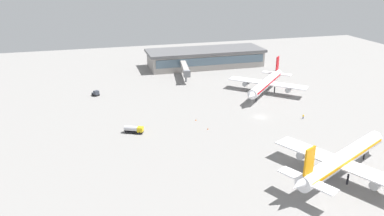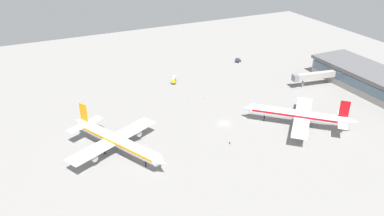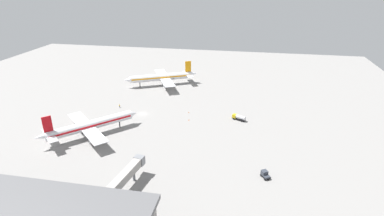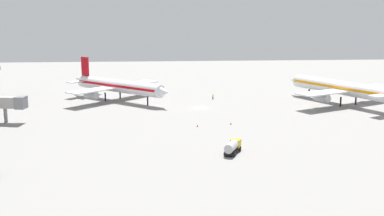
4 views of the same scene
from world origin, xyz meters
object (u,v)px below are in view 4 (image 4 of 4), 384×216
object	(u,v)px
airplane_taxiing	(118,86)
safety_cone_mid_apron	(231,123)
safety_cone_near_gate	(197,126)
ground_crew_worker	(213,97)
airplane_at_gate	(342,88)
fuel_truck	(233,146)

from	to	relation	value
airplane_taxiing	safety_cone_mid_apron	xyz separation A→B (m)	(36.21, 30.39, -4.45)
airplane_taxiing	safety_cone_near_gate	size ratio (longest dim) A/B	57.24
safety_cone_near_gate	safety_cone_mid_apron	distance (m)	8.73
safety_cone_near_gate	airplane_taxiing	bearing A→B (deg)	-150.10
airplane_taxiing	ground_crew_worker	xyz separation A→B (m)	(-0.02, 30.51, -3.90)
ground_crew_worker	safety_cone_mid_apron	world-z (taller)	ground_crew_worker
airplane_at_gate	safety_cone_near_gate	world-z (taller)	airplane_at_gate
ground_crew_worker	safety_cone_near_gate	bearing A→B (deg)	73.48
airplane_taxiing	safety_cone_mid_apron	bearing A→B (deg)	-6.66
ground_crew_worker	safety_cone_near_gate	size ratio (longest dim) A/B	2.78
airplane_at_gate	fuel_truck	bearing A→B (deg)	112.93
airplane_taxiing	ground_crew_worker	bearing A→B (deg)	43.37
airplane_at_gate	ground_crew_worker	world-z (taller)	airplane_at_gate
safety_cone_near_gate	fuel_truck	bearing A→B (deg)	11.89
airplane_at_gate	safety_cone_mid_apron	bearing A→B (deg)	95.97
airplane_at_gate	safety_cone_mid_apron	world-z (taller)	airplane_at_gate
airplane_at_gate	fuel_truck	xyz separation A→B (m)	(48.84, -42.01, -3.61)
airplane_taxiing	safety_cone_mid_apron	distance (m)	47.49
fuel_truck	safety_cone_mid_apron	world-z (taller)	fuel_truck
airplane_at_gate	safety_cone_mid_apron	size ratio (longest dim) A/B	70.00
fuel_truck	ground_crew_worker	distance (m)	60.96
airplane_taxiing	fuel_truck	bearing A→B (deg)	-23.00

